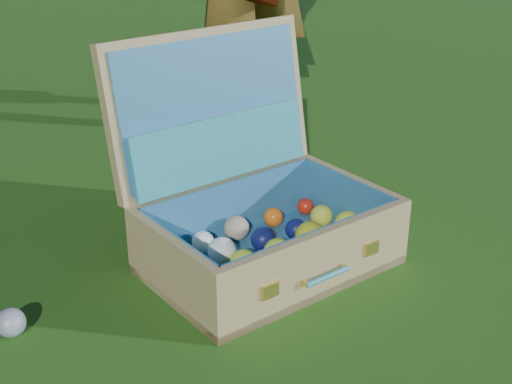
# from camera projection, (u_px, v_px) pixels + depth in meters

# --- Properties ---
(ground) EXTENTS (60.00, 60.00, 0.00)m
(ground) POSITION_uv_depth(u_px,v_px,m) (264.00, 243.00, 1.84)
(ground) COLOR #215114
(ground) RESTS_ON ground
(stray_ball) EXTENTS (0.06, 0.06, 0.06)m
(stray_ball) POSITION_uv_depth(u_px,v_px,m) (11.00, 323.00, 1.47)
(stray_ball) COLOR teal
(stray_ball) RESTS_ON ground
(suitcase) EXTENTS (0.65, 0.58, 0.54)m
(suitcase) POSITION_uv_depth(u_px,v_px,m) (249.00, 200.00, 1.73)
(suitcase) COLOR tan
(suitcase) RESTS_ON ground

